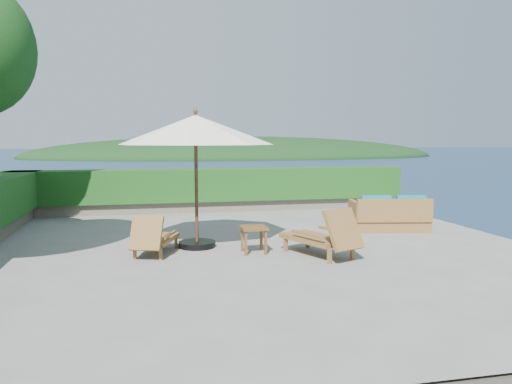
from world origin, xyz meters
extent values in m
plane|color=gray|center=(0.00, 0.00, 0.00)|extent=(12.00, 12.00, 0.00)
cube|color=#514A40|center=(0.00, 0.00, -1.55)|extent=(12.00, 12.00, 3.00)
ellipsoid|color=black|center=(25.00, 140.00, -3.00)|extent=(126.00, 57.60, 12.60)
cube|color=gray|center=(0.00, 5.60, 0.18)|extent=(12.00, 0.60, 0.36)
cube|color=#194112|center=(0.00, 5.60, 0.85)|extent=(12.40, 0.90, 1.00)
cylinder|color=black|center=(-1.07, 0.39, 0.06)|extent=(0.92, 0.92, 0.12)
cylinder|color=#3D2516|center=(-1.07, 0.39, 1.39)|extent=(0.08, 0.08, 2.78)
cone|color=white|center=(-1.07, 0.39, 2.47)|extent=(3.80, 3.80, 0.61)
sphere|color=#3D2516|center=(-1.07, 0.39, 2.83)|extent=(0.12, 0.12, 0.10)
cube|color=brown|center=(-2.33, -0.44, 0.12)|extent=(0.07, 0.07, 0.23)
cube|color=brown|center=(-1.85, -0.60, 0.12)|extent=(0.07, 0.07, 0.23)
cube|color=brown|center=(-1.98, 0.58, 0.12)|extent=(0.07, 0.07, 0.23)
cube|color=brown|center=(-1.51, 0.42, 0.12)|extent=(0.07, 0.07, 0.23)
cube|color=brown|center=(-1.89, 0.07, 0.27)|extent=(0.94, 1.30, 0.08)
cube|color=brown|center=(-2.11, -0.57, 0.52)|extent=(0.68, 0.55, 0.63)
cube|color=brown|center=(-2.24, 0.00, 0.40)|extent=(0.30, 0.74, 0.04)
cube|color=brown|center=(-1.66, -0.20, 0.40)|extent=(0.30, 0.74, 0.04)
cube|color=brown|center=(1.15, -1.57, 0.14)|extent=(0.08, 0.08, 0.28)
cube|color=brown|center=(1.70, -1.34, 0.14)|extent=(0.08, 0.08, 0.28)
cube|color=brown|center=(0.65, -0.40, 0.14)|extent=(0.08, 0.08, 0.28)
cube|color=brown|center=(1.20, -0.17, 0.14)|extent=(0.08, 0.08, 0.28)
cube|color=brown|center=(1.13, -0.77, 0.32)|extent=(1.18, 1.54, 0.10)
cube|color=brown|center=(1.44, -1.51, 0.61)|extent=(0.82, 0.69, 0.74)
cube|color=brown|center=(0.89, -1.11, 0.48)|extent=(0.41, 0.85, 0.05)
cube|color=brown|center=(1.55, -0.83, 0.48)|extent=(0.41, 0.85, 0.05)
cube|color=brown|center=(-0.21, -0.60, 0.24)|extent=(0.05, 0.05, 0.48)
cube|color=brown|center=(0.18, -0.61, 0.24)|extent=(0.05, 0.05, 0.48)
cube|color=brown|center=(-0.21, -0.21, 0.24)|extent=(0.05, 0.05, 0.48)
cube|color=brown|center=(0.19, -0.21, 0.24)|extent=(0.05, 0.05, 0.48)
cube|color=brown|center=(-0.01, -0.41, 0.51)|extent=(0.51, 0.51, 0.06)
cube|color=brown|center=(3.84, 1.34, 0.20)|extent=(1.97, 1.23, 0.41)
cube|color=brown|center=(3.76, 0.92, 0.56)|extent=(1.83, 0.47, 0.56)
cube|color=brown|center=(2.98, 1.50, 0.51)|extent=(0.29, 0.92, 0.46)
cube|color=brown|center=(4.70, 1.18, 0.51)|extent=(0.29, 0.92, 0.46)
cube|color=#13788F|center=(3.42, 1.47, 0.50)|extent=(0.91, 0.87, 0.18)
cube|color=#13788F|center=(4.27, 1.31, 0.50)|extent=(0.91, 0.87, 0.18)
cube|color=#13788F|center=(3.36, 1.10, 0.73)|extent=(0.73, 0.27, 0.37)
cube|color=#13788F|center=(4.20, 0.94, 0.73)|extent=(0.73, 0.27, 0.37)
camera|label=1|loc=(-2.08, -10.00, 2.26)|focal=35.00mm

